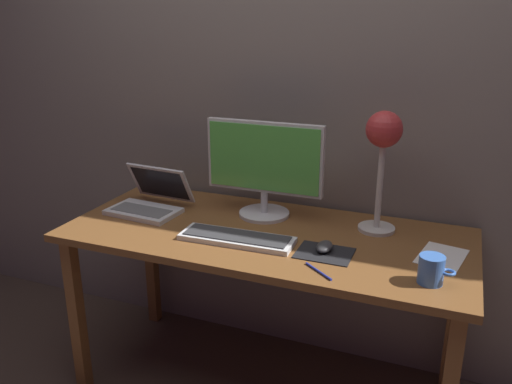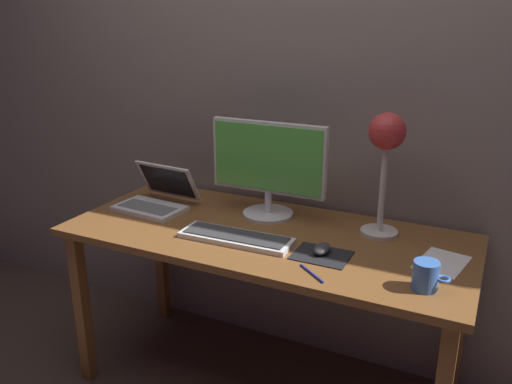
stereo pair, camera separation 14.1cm
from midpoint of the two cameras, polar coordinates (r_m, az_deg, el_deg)
back_wall at (r=2.32m, az=7.25°, el=12.12°), size 4.80×0.06×2.60m
desk at (r=2.13m, az=3.01°, el=-6.35°), size 1.60×0.70×0.74m
monitor at (r=2.19m, az=3.18°, el=2.90°), size 0.50×0.22×0.41m
keyboard_main at (r=2.01m, az=-0.17°, el=-4.98°), size 0.44×0.15×0.03m
laptop at (r=2.37m, az=-8.89°, el=-0.35°), size 0.32×0.30×0.19m
desk_lamp at (r=2.04m, az=15.87°, el=4.88°), size 0.15×0.15×0.48m
mousepad at (r=1.92m, az=9.23°, el=-6.82°), size 0.20×0.16×0.00m
mouse at (r=1.93m, az=9.26°, el=-6.11°), size 0.06×0.10×0.03m
coffee_mug at (r=1.76m, az=20.20°, el=-8.55°), size 0.12×0.08×0.09m
paper_sheet_near_mouse at (r=1.98m, az=21.48°, el=-7.15°), size 0.19×0.23×0.00m
pen at (r=1.78m, az=8.36°, el=-8.75°), size 0.12×0.09×0.01m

